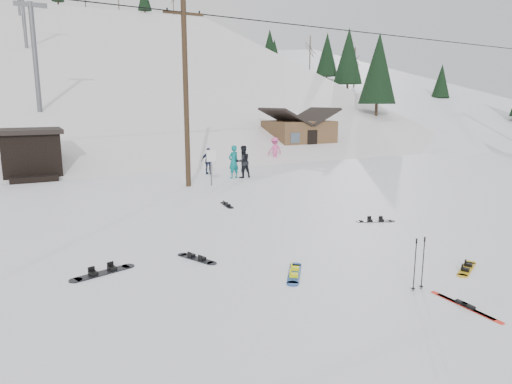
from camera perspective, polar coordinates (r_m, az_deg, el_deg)
name	(u,v)px	position (r m, az deg, el deg)	size (l,w,h in m)	color
ground	(307,294)	(10.61, 6.41, -12.58)	(200.00, 200.00, 0.00)	white
ski_slope	(76,226)	(65.34, -21.59, -3.95)	(60.00, 75.00, 45.00)	white
ridge_right	(331,198)	(74.09, 9.40, -0.77)	(34.00, 85.00, 36.00)	white
treeline_right	(357,133)	(65.12, 12.49, 7.25)	(20.00, 60.00, 10.00)	black
treeline_crest	(52,124)	(94.30, -24.10, 7.71)	(50.00, 6.00, 10.00)	black
utility_pole	(186,93)	(23.27, -8.76, 12.14)	(2.00, 0.26, 9.00)	#3A2819
trail_sign	(211,161)	(23.44, -5.63, 3.86)	(0.50, 0.09, 1.85)	#595B60
lift_hut	(31,153)	(29.14, -26.28, 4.38)	(3.40, 4.10, 2.75)	black
lift_tower_near	(35,51)	(38.24, -25.94, 15.56)	(2.20, 0.36, 8.00)	#595B60
lift_tower_mid	(23,6)	(58.93, -27.13, 19.96)	(2.20, 0.36, 8.00)	#595B60
cabin	(299,136)	(38.11, 5.35, 7.03)	(5.39, 4.40, 3.77)	brown
hero_snowboard	(294,273)	(11.70, 4.81, -10.07)	(1.05, 1.35, 0.11)	#173E97
hero_skis	(465,306)	(10.89, 24.69, -12.81)	(0.11, 1.74, 0.09)	red
ski_poles	(419,263)	(11.17, 19.70, -8.41)	(0.35, 0.09, 1.26)	black
board_scatter_a	(103,272)	(12.33, -18.60, -9.50)	(1.66, 0.72, 0.12)	black
board_scatter_b	(197,258)	(12.80, -7.42, -8.23)	(0.75, 1.31, 0.10)	black
board_scatter_d	(375,221)	(17.10, 14.71, -3.50)	(1.33, 0.75, 0.10)	black
board_scatter_e	(467,268)	(13.16, 24.84, -8.66)	(1.28, 0.82, 0.10)	yellow
board_scatter_f	(227,205)	(19.10, -3.67, -1.61)	(0.37, 1.33, 0.09)	black
skier_teal	(234,162)	(25.75, -2.82, 3.79)	(0.68, 0.44, 1.86)	#0A6B6C
skier_dark	(243,162)	(25.88, -1.65, 3.81)	(0.89, 0.69, 1.83)	black
skier_pink	(275,150)	(32.70, 2.35, 5.31)	(1.14, 0.65, 1.76)	#D84C90
skier_navy	(209,161)	(27.23, -5.94, 3.86)	(0.92, 0.39, 1.58)	#171D3A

